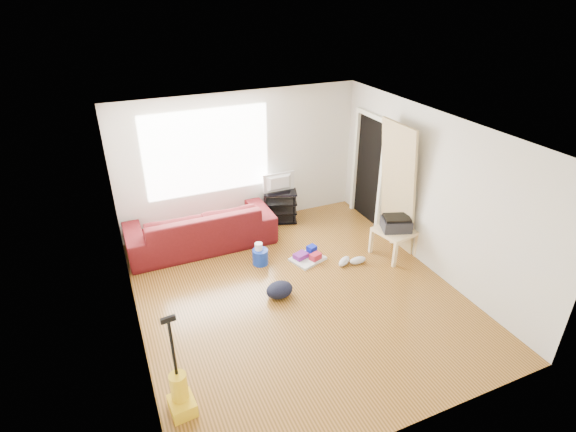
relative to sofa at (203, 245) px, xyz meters
name	(u,v)px	position (x,y,z in m)	size (l,w,h in m)	color
room	(299,215)	(1.03, -1.80, 1.25)	(4.51, 5.01, 2.51)	#5B3A12
sofa	(203,245)	(0.00, 0.00, 0.00)	(2.51, 0.98, 0.73)	#430B0D
tv_stand	(280,207)	(1.60, 0.27, 0.32)	(0.70, 0.54, 0.62)	black
tv	(280,183)	(1.60, 0.27, 0.80)	(0.63, 0.08, 0.36)	black
side_table	(395,233)	(2.91, -1.59, 0.40)	(0.70, 0.70, 0.48)	#DFB97C
printer	(396,223)	(2.91, -1.59, 0.60)	(0.55, 0.49, 0.24)	#222228
bucket	(261,263)	(0.74, -0.96, 0.00)	(0.26, 0.26, 0.26)	#1234B9
toilet_paper	(259,253)	(0.72, -0.93, 0.19)	(0.13, 0.13, 0.12)	white
cleaning_tray	(308,257)	(1.51, -1.16, 0.06)	(0.62, 0.56, 0.19)	silver
backpack	(280,296)	(0.69, -1.88, 0.00)	(0.41, 0.33, 0.23)	black
sneakers	(351,261)	(2.10, -1.57, 0.06)	(0.53, 0.27, 0.12)	silver
vacuum	(180,395)	(-1.04, -3.30, 0.23)	(0.29, 0.32, 1.25)	yellow
door_panel	(391,243)	(3.09, -1.29, 0.00)	(0.04, 0.88, 2.20)	tan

